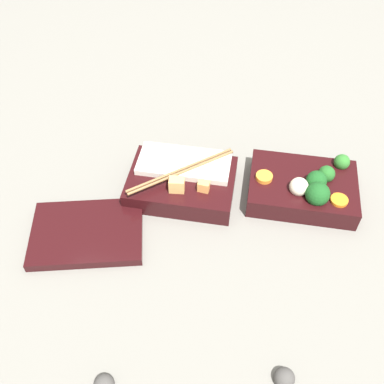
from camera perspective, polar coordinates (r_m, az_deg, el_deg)
ground_plane at (r=0.86m, az=6.39°, el=0.17°), size 3.00×3.00×0.00m
bento_tray_vegetable at (r=0.85m, az=14.05°, el=0.59°), size 0.19×0.14×0.07m
bento_tray_rice at (r=0.84m, az=-1.34°, el=1.42°), size 0.19×0.15×0.07m
bento_lid at (r=0.80m, az=-13.22°, el=-5.06°), size 0.22×0.18×0.02m
pebble_1 at (r=0.68m, az=11.55°, el=-22.11°), size 0.03×0.03×0.03m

